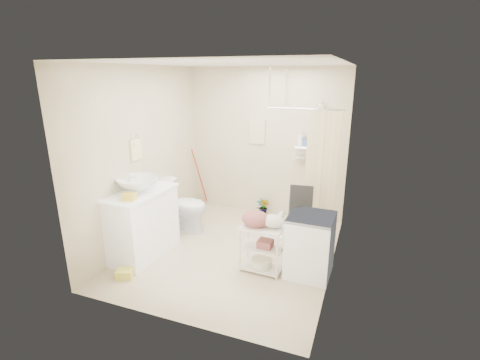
# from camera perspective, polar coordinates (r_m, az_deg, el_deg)

# --- Properties ---
(floor) EXTENTS (3.20, 3.20, 0.00)m
(floor) POSITION_cam_1_polar(r_m,az_deg,el_deg) (5.16, -1.30, -11.58)
(floor) COLOR #C7B795
(floor) RESTS_ON ground
(ceiling) EXTENTS (2.80, 3.20, 0.04)m
(ceiling) POSITION_cam_1_polar(r_m,az_deg,el_deg) (4.53, -1.53, 18.63)
(ceiling) COLOR silver
(ceiling) RESTS_ON ground
(wall_back) EXTENTS (2.80, 0.04, 2.60)m
(wall_back) POSITION_cam_1_polar(r_m,az_deg,el_deg) (6.16, 4.22, 6.01)
(wall_back) COLOR beige
(wall_back) RESTS_ON ground
(wall_front) EXTENTS (2.80, 0.04, 2.60)m
(wall_front) POSITION_cam_1_polar(r_m,az_deg,el_deg) (3.32, -11.85, -4.01)
(wall_front) COLOR beige
(wall_front) RESTS_ON ground
(wall_left) EXTENTS (0.04, 3.20, 2.60)m
(wall_left) POSITION_cam_1_polar(r_m,az_deg,el_deg) (5.35, -15.46, 3.76)
(wall_left) COLOR beige
(wall_left) RESTS_ON ground
(wall_right) EXTENTS (0.04, 3.20, 2.60)m
(wall_right) POSITION_cam_1_polar(r_m,az_deg,el_deg) (4.37, 15.87, 0.80)
(wall_right) COLOR beige
(wall_right) RESTS_ON ground
(vanity) EXTENTS (0.65, 1.10, 0.94)m
(vanity) POSITION_cam_1_polar(r_m,az_deg,el_deg) (5.09, -15.83, -6.83)
(vanity) COLOR white
(vanity) RESTS_ON ground
(sink) EXTENTS (0.69, 0.69, 0.19)m
(sink) POSITION_cam_1_polar(r_m,az_deg,el_deg) (4.89, -16.38, -0.74)
(sink) COLOR silver
(sink) RESTS_ON vanity
(counter_basket) EXTENTS (0.19, 0.16, 0.09)m
(counter_basket) POSITION_cam_1_polar(r_m,az_deg,el_deg) (4.62, -17.74, -2.60)
(counter_basket) COLOR gold
(counter_basket) RESTS_ON vanity
(floor_basket) EXTENTS (0.35, 0.32, 0.16)m
(floor_basket) POSITION_cam_1_polar(r_m,az_deg,el_deg) (4.76, -18.43, -14.14)
(floor_basket) COLOR #E3DA4B
(floor_basket) RESTS_ON ground
(toilet) EXTENTS (0.82, 0.47, 0.83)m
(toilet) POSITION_cam_1_polar(r_m,az_deg,el_deg) (5.76, -9.36, -4.11)
(toilet) COLOR white
(toilet) RESTS_ON ground
(mop) EXTENTS (0.12, 0.12, 1.13)m
(mop) POSITION_cam_1_polar(r_m,az_deg,el_deg) (6.72, -6.82, 0.39)
(mop) COLOR #AA2110
(mop) RESTS_ON ground
(potted_plant_a) EXTENTS (0.20, 0.18, 0.32)m
(potted_plant_a) POSITION_cam_1_polar(r_m,az_deg,el_deg) (6.31, 3.54, -4.51)
(potted_plant_a) COLOR brown
(potted_plant_a) RESTS_ON ground
(potted_plant_b) EXTENTS (0.23, 0.21, 0.34)m
(potted_plant_b) POSITION_cam_1_polar(r_m,az_deg,el_deg) (6.29, 3.97, -4.47)
(potted_plant_b) COLOR brown
(potted_plant_b) RESTS_ON ground
(hanging_towel) EXTENTS (0.28, 0.03, 0.42)m
(hanging_towel) POSITION_cam_1_polar(r_m,az_deg,el_deg) (6.15, 2.86, 7.91)
(hanging_towel) COLOR beige
(hanging_towel) RESTS_ON wall_back
(towel_ring) EXTENTS (0.04, 0.22, 0.34)m
(towel_ring) POSITION_cam_1_polar(r_m,az_deg,el_deg) (5.15, -16.72, 5.09)
(towel_ring) COLOR #F3E993
(towel_ring) RESTS_ON wall_left
(tp_holder) EXTENTS (0.08, 0.12, 0.14)m
(tp_holder) POSITION_cam_1_polar(r_m,az_deg,el_deg) (5.53, -14.35, -2.01)
(tp_holder) COLOR white
(tp_holder) RESTS_ON wall_left
(shower) EXTENTS (1.10, 1.10, 2.10)m
(shower) POSITION_cam_1_polar(r_m,az_deg,el_deg) (5.50, 11.02, 1.73)
(shower) COLOR white
(shower) RESTS_ON ground
(shampoo_bottle_a) EXTENTS (0.11, 0.11, 0.24)m
(shampoo_bottle_a) POSITION_cam_1_polar(r_m,az_deg,el_deg) (5.91, 9.87, 6.73)
(shampoo_bottle_a) COLOR white
(shampoo_bottle_a) RESTS_ON shower
(shampoo_bottle_b) EXTENTS (0.09, 0.09, 0.17)m
(shampoo_bottle_b) POSITION_cam_1_polar(r_m,az_deg,el_deg) (5.90, 10.69, 6.31)
(shampoo_bottle_b) COLOR #395B99
(shampoo_bottle_b) RESTS_ON shower
(washing_machine) EXTENTS (0.56, 0.58, 0.80)m
(washing_machine) POSITION_cam_1_polar(r_m,az_deg,el_deg) (4.55, 11.41, -10.41)
(washing_machine) COLOR white
(washing_machine) RESTS_ON ground
(laundry_rack) EXTENTS (0.55, 0.34, 0.74)m
(laundry_rack) POSITION_cam_1_polar(r_m,az_deg,el_deg) (4.56, 3.59, -10.47)
(laundry_rack) COLOR beige
(laundry_rack) RESTS_ON ground
(ironing_board) EXTENTS (0.32, 0.25, 1.12)m
(ironing_board) POSITION_cam_1_polar(r_m,az_deg,el_deg) (4.66, 9.73, -7.47)
(ironing_board) COLOR black
(ironing_board) RESTS_ON ground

